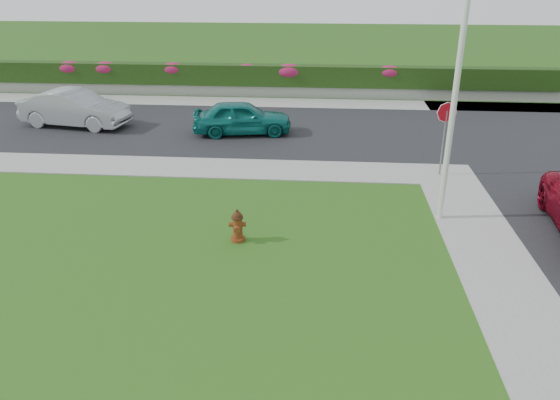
# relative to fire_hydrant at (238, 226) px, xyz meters

# --- Properties ---
(ground) EXTENTS (120.00, 120.00, 0.00)m
(ground) POSITION_rel_fire_hydrant_xyz_m (-0.56, -3.62, -0.42)
(ground) COLOR black
(ground) RESTS_ON ground
(street_far) EXTENTS (26.00, 8.00, 0.04)m
(street_far) POSITION_rel_fire_hydrant_xyz_m (-5.56, 10.38, -0.40)
(street_far) COLOR black
(street_far) RESTS_ON ground
(sidewalk_far) EXTENTS (24.00, 2.00, 0.04)m
(sidewalk_far) POSITION_rel_fire_hydrant_xyz_m (-6.56, 5.38, -0.40)
(sidewalk_far) COLOR gray
(sidewalk_far) RESTS_ON ground
(curb_corner) EXTENTS (2.00, 2.00, 0.04)m
(curb_corner) POSITION_rel_fire_hydrant_xyz_m (6.44, 5.38, -0.40)
(curb_corner) COLOR gray
(curb_corner) RESTS_ON ground
(sidewalk_beyond) EXTENTS (34.00, 2.00, 0.04)m
(sidewalk_beyond) POSITION_rel_fire_hydrant_xyz_m (-1.56, 15.38, -0.40)
(sidewalk_beyond) COLOR gray
(sidewalk_beyond) RESTS_ON ground
(retaining_wall) EXTENTS (34.00, 0.40, 0.60)m
(retaining_wall) POSITION_rel_fire_hydrant_xyz_m (-1.56, 16.88, -0.12)
(retaining_wall) COLOR gray
(retaining_wall) RESTS_ON ground
(hedge) EXTENTS (32.00, 0.90, 1.10)m
(hedge) POSITION_rel_fire_hydrant_xyz_m (-1.56, 16.98, 0.73)
(hedge) COLOR black
(hedge) RESTS_ON retaining_wall
(fire_hydrant) EXTENTS (0.46, 0.43, 0.89)m
(fire_hydrant) POSITION_rel_fire_hydrant_xyz_m (0.00, 0.00, 0.00)
(fire_hydrant) COLOR #53260D
(fire_hydrant) RESTS_ON ground
(sedan_teal) EXTENTS (4.34, 2.28, 1.41)m
(sedan_teal) POSITION_rel_fire_hydrant_xyz_m (-1.27, 9.65, 0.32)
(sedan_teal) COLOR #0D6761
(sedan_teal) RESTS_ON street_far
(sedan_silver) EXTENTS (5.03, 2.47, 1.59)m
(sedan_silver) POSITION_rel_fire_hydrant_xyz_m (-8.81, 10.24, 0.41)
(sedan_silver) COLOR #9A9CA1
(sedan_silver) RESTS_ON street_far
(utility_pole) EXTENTS (0.16, 0.16, 6.33)m
(utility_pole) POSITION_rel_fire_hydrant_xyz_m (5.57, 1.80, 2.74)
(utility_pole) COLOR silver
(utility_pole) RESTS_ON ground
(stop_sign) EXTENTS (0.69, 0.17, 2.57)m
(stop_sign) POSITION_rel_fire_hydrant_xyz_m (6.22, 5.33, 1.49)
(stop_sign) COLOR slate
(stop_sign) RESTS_ON ground
(flower_clump_a) EXTENTS (1.41, 0.91, 0.71)m
(flower_clump_a) POSITION_rel_fire_hydrant_xyz_m (-11.91, 16.88, 1.00)
(flower_clump_a) COLOR #B61F54
(flower_clump_a) RESTS_ON hedge
(flower_clump_b) EXTENTS (1.41, 0.90, 0.70)m
(flower_clump_b) POSITION_rel_fire_hydrant_xyz_m (-9.87, 16.88, 1.00)
(flower_clump_b) COLOR #B61F54
(flower_clump_b) RESTS_ON hedge
(flower_clump_c) EXTENTS (1.34, 0.86, 0.67)m
(flower_clump_c) POSITION_rel_fire_hydrant_xyz_m (-6.09, 16.88, 1.01)
(flower_clump_c) COLOR #B61F54
(flower_clump_c) RESTS_ON hedge
(flower_clump_d) EXTENTS (1.09, 0.70, 0.55)m
(flower_clump_d) POSITION_rel_fire_hydrant_xyz_m (-2.03, 16.88, 1.06)
(flower_clump_d) COLOR #B61F54
(flower_clump_d) RESTS_ON hedge
(flower_clump_e) EXTENTS (1.51, 0.97, 0.76)m
(flower_clump_e) POSITION_rel_fire_hydrant_xyz_m (0.25, 16.88, 0.98)
(flower_clump_e) COLOR #B61F54
(flower_clump_e) RESTS_ON hedge
(flower_clump_f) EXTENTS (1.35, 0.87, 0.68)m
(flower_clump_f) POSITION_rel_fire_hydrant_xyz_m (5.56, 16.88, 1.01)
(flower_clump_f) COLOR #B61F54
(flower_clump_f) RESTS_ON hedge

